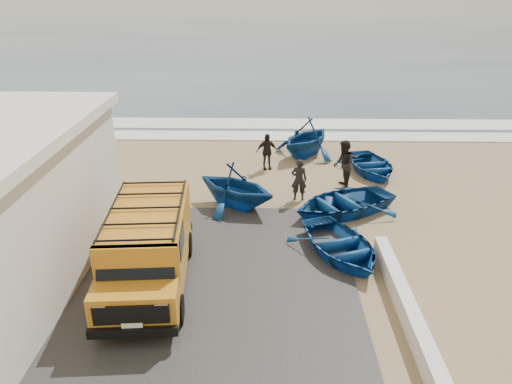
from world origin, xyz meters
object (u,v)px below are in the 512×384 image
object	(u,v)px
boat_near_left	(340,245)
fisherman_middle	(343,165)
parapet	(405,304)
boat_mid_left	(236,186)
boat_mid_right	(371,165)
fisherman_front	(299,180)
boat_near_right	(343,202)
fisherman_back	(267,152)
boat_far_left	(306,137)
van	(147,245)

from	to	relation	value
boat_near_left	fisherman_middle	distance (m)	5.40
parapet	boat_mid_left	xyz separation A→B (m)	(-4.56, 6.18, 0.57)
parapet	boat_mid_right	size ratio (longest dim) A/B	1.76
parapet	fisherman_middle	bearing A→B (deg)	93.07
boat_near_left	fisherman_front	world-z (taller)	fisherman_front
boat_near_left	boat_near_right	size ratio (longest dim) A/B	0.91
boat_near_left	fisherman_front	distance (m)	4.27
parapet	fisherman_back	distance (m)	10.76
boat_mid_left	fisherman_back	xyz separation A→B (m)	(1.11, 4.00, -0.04)
boat_mid_left	boat_far_left	bearing A→B (deg)	7.11
boat_near_right	fisherman_back	distance (m)	5.17
fisherman_middle	van	bearing A→B (deg)	-40.51
parapet	boat_near_left	distance (m)	3.05
fisherman_front	boat_near_right	bearing A→B (deg)	145.82
parapet	fisherman_front	size ratio (longest dim) A/B	3.72
van	fisherman_back	bearing A→B (deg)	66.07
boat_near_right	fisherman_back	world-z (taller)	fisherman_back
boat_mid_left	fisherman_front	distance (m)	2.43
van	boat_near_right	distance (m)	7.47
boat_mid_left	fisherman_middle	world-z (taller)	fisherman_middle
boat_near_left	boat_near_right	world-z (taller)	boat_near_right
boat_mid_right	fisherman_back	xyz separation A→B (m)	(-4.47, 0.41, 0.44)
van	boat_mid_left	bearing A→B (deg)	63.07
parapet	boat_near_left	xyz separation A→B (m)	(-1.23, 2.79, 0.09)
boat_near_right	boat_mid_right	xyz separation A→B (m)	(1.77, 3.98, -0.05)
boat_near_left	fisherman_middle	xyz separation A→B (m)	(0.79, 5.31, 0.61)
parapet	boat_near_right	size ratio (longest dim) A/B	1.54
van	boat_mid_right	bearing A→B (deg)	43.76
boat_mid_right	fisherman_front	size ratio (longest dim) A/B	2.12
parapet	fisherman_back	world-z (taller)	fisherman_back
boat_near_left	fisherman_front	size ratio (longest dim) A/B	2.20
fisherman_front	fisherman_back	distance (m)	3.49
boat_near_right	boat_mid_left	size ratio (longest dim) A/B	1.22
boat_far_left	fisherman_back	world-z (taller)	boat_far_left
fisherman_middle	fisherman_back	size ratio (longest dim) A/B	1.22
boat_mid_left	fisherman_middle	distance (m)	4.55
van	fisherman_middle	xyz separation A→B (m)	(6.17, 6.88, -0.20)
boat_far_left	fisherman_middle	xyz separation A→B (m)	(1.17, -3.94, 0.08)
parapet	boat_mid_right	world-z (taller)	boat_mid_right
parapet	boat_far_left	xyz separation A→B (m)	(-1.60, 12.04, 0.62)
van	boat_near_left	world-z (taller)	van
boat_mid_right	boat_far_left	world-z (taller)	boat_far_left
boat_near_left	boat_near_right	bearing A→B (deg)	59.93
boat_far_left	fisherman_front	distance (m)	5.17
fisherman_front	fisherman_middle	world-z (taller)	fisherman_middle
boat_near_left	fisherman_front	bearing A→B (deg)	82.87
boat_mid_right	boat_mid_left	bearing A→B (deg)	-156.99
parapet	boat_far_left	distance (m)	12.16
boat_near_left	boat_mid_right	world-z (taller)	boat_near_left
van	boat_far_left	size ratio (longest dim) A/B	1.53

